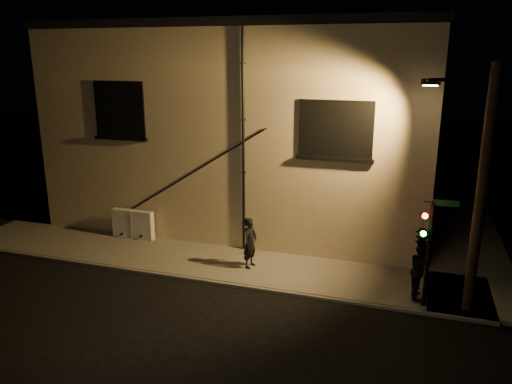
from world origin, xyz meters
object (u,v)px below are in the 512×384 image
(pedestrian_b, at_px, (421,270))
(pedestrian_a, at_px, (250,243))
(utility_cabinet, at_px, (133,224))
(streetlamp_pole, at_px, (478,187))
(traffic_signal, at_px, (423,236))

(pedestrian_b, bearing_deg, pedestrian_a, 77.39)
(utility_cabinet, xyz_separation_m, pedestrian_a, (5.55, -1.29, 0.32))
(utility_cabinet, distance_m, streetlamp_pole, 13.22)
(utility_cabinet, relative_size, pedestrian_a, 0.99)
(pedestrian_b, bearing_deg, streetlamp_pole, -109.81)
(utility_cabinet, distance_m, traffic_signal, 11.68)
(pedestrian_a, distance_m, traffic_signal, 6.02)
(traffic_signal, relative_size, streetlamp_pole, 0.46)
(traffic_signal, xyz_separation_m, streetlamp_pole, (1.36, 0.34, 1.49))
(pedestrian_b, height_order, traffic_signal, traffic_signal)
(pedestrian_a, distance_m, streetlamp_pole, 7.70)
(pedestrian_a, xyz_separation_m, traffic_signal, (5.74, -1.21, 1.35))
(utility_cabinet, bearing_deg, pedestrian_a, -13.13)
(pedestrian_b, bearing_deg, traffic_signal, 166.99)
(utility_cabinet, relative_size, streetlamp_pole, 0.25)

